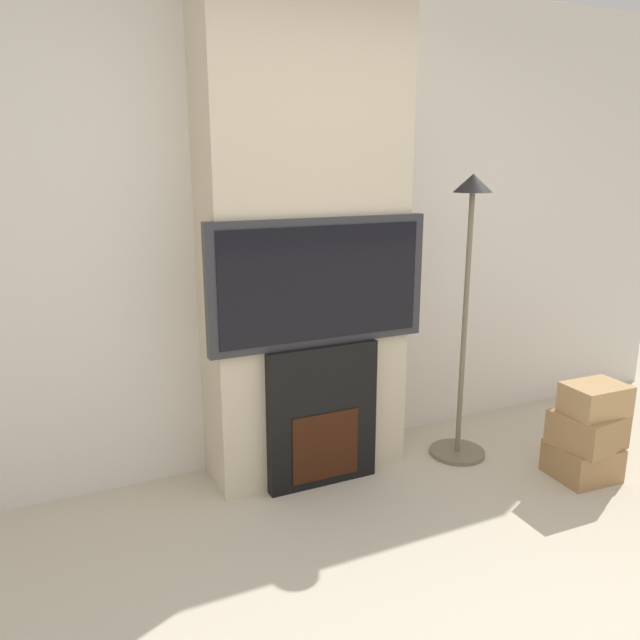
# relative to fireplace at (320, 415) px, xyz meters

# --- Properties ---
(wall_back) EXTENTS (6.00, 0.06, 2.70)m
(wall_back) POSITION_rel_fireplace_xyz_m (0.00, 0.42, 0.96)
(wall_back) COLOR silver
(wall_back) RESTS_ON ground_plane
(chimney_breast) EXTENTS (1.09, 0.39, 2.70)m
(chimney_breast) POSITION_rel_fireplace_xyz_m (0.00, 0.20, 0.96)
(chimney_breast) COLOR beige
(chimney_breast) RESTS_ON ground_plane
(fireplace) EXTENTS (0.62, 0.15, 0.79)m
(fireplace) POSITION_rel_fireplace_xyz_m (0.00, 0.00, 0.00)
(fireplace) COLOR black
(fireplace) RESTS_ON ground_plane
(television) EXTENTS (1.20, 0.07, 0.66)m
(television) POSITION_rel_fireplace_xyz_m (0.00, -0.00, 0.73)
(television) COLOR #2D2D33
(television) RESTS_ON fireplace
(floor_lamp) EXTENTS (0.33, 0.33, 1.66)m
(floor_lamp) POSITION_rel_fireplace_xyz_m (0.89, -0.06, 0.58)
(floor_lamp) COLOR #726651
(floor_lamp) RESTS_ON ground_plane
(box_stack) EXTENTS (0.37, 0.35, 0.55)m
(box_stack) POSITION_rel_fireplace_xyz_m (1.36, -0.58, -0.13)
(box_stack) COLOR #A37A4C
(box_stack) RESTS_ON ground_plane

